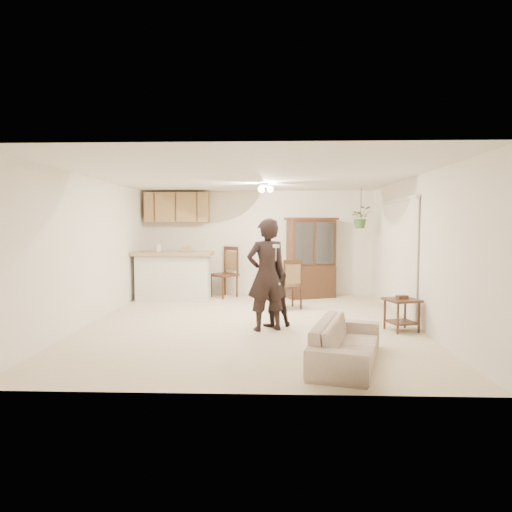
{
  "coord_description": "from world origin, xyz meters",
  "views": [
    {
      "loc": [
        0.36,
        -7.71,
        1.7
      ],
      "look_at": [
        0.07,
        0.4,
        1.14
      ],
      "focal_mm": 32.0,
      "sensor_mm": 36.0,
      "label": 1
    }
  ],
  "objects_px": {
    "sofa": "(346,334)",
    "side_table": "(402,314)",
    "adult": "(267,275)",
    "child": "(273,286)",
    "chair_bar": "(151,285)",
    "china_hutch": "(311,258)",
    "chair_hutch_right": "(289,295)",
    "chair_hutch_left": "(224,283)"
  },
  "relations": [
    {
      "from": "adult",
      "to": "chair_hutch_right",
      "type": "xyz_separation_m",
      "value": [
        0.42,
        1.92,
        -0.62
      ]
    },
    {
      "from": "sofa",
      "to": "china_hutch",
      "type": "height_order",
      "value": "china_hutch"
    },
    {
      "from": "chair_hutch_right",
      "to": "adult",
      "type": "bearing_deg",
      "value": 53.29
    },
    {
      "from": "chair_bar",
      "to": "chair_hutch_right",
      "type": "height_order",
      "value": "same"
    },
    {
      "from": "adult",
      "to": "child",
      "type": "relative_size",
      "value": 1.33
    },
    {
      "from": "side_table",
      "to": "chair_hutch_right",
      "type": "bearing_deg",
      "value": 132.49
    },
    {
      "from": "adult",
      "to": "child",
      "type": "distance_m",
      "value": 0.4
    },
    {
      "from": "child",
      "to": "china_hutch",
      "type": "relative_size",
      "value": 0.73
    },
    {
      "from": "side_table",
      "to": "chair_bar",
      "type": "xyz_separation_m",
      "value": [
        -4.89,
        3.22,
        0.01
      ]
    },
    {
      "from": "sofa",
      "to": "chair_bar",
      "type": "relative_size",
      "value": 1.87
    },
    {
      "from": "adult",
      "to": "china_hutch",
      "type": "bearing_deg",
      "value": -127.05
    },
    {
      "from": "china_hutch",
      "to": "chair_hutch_left",
      "type": "distance_m",
      "value": 2.11
    },
    {
      "from": "sofa",
      "to": "side_table",
      "type": "xyz_separation_m",
      "value": [
        1.15,
        1.73,
        -0.1
      ]
    },
    {
      "from": "adult",
      "to": "chair_hutch_left",
      "type": "height_order",
      "value": "adult"
    },
    {
      "from": "china_hutch",
      "to": "chair_hutch_right",
      "type": "relative_size",
      "value": 1.85
    },
    {
      "from": "adult",
      "to": "chair_bar",
      "type": "xyz_separation_m",
      "value": [
        -2.74,
        3.25,
        -0.62
      ]
    },
    {
      "from": "adult",
      "to": "side_table",
      "type": "xyz_separation_m",
      "value": [
        2.16,
        0.03,
        -0.63
      ]
    },
    {
      "from": "sofa",
      "to": "chair_hutch_left",
      "type": "xyz_separation_m",
      "value": [
        -2.04,
        5.01,
        -0.03
      ]
    },
    {
      "from": "chair_bar",
      "to": "china_hutch",
      "type": "bearing_deg",
      "value": -4.3
    },
    {
      "from": "sofa",
      "to": "chair_bar",
      "type": "bearing_deg",
      "value": 53.31
    },
    {
      "from": "child",
      "to": "side_table",
      "type": "bearing_deg",
      "value": 155.79
    },
    {
      "from": "sofa",
      "to": "china_hutch",
      "type": "xyz_separation_m",
      "value": [
        -0.02,
        4.99,
        0.55
      ]
    },
    {
      "from": "chair_bar",
      "to": "chair_hutch_left",
      "type": "xyz_separation_m",
      "value": [
        1.7,
        0.07,
        0.05
      ]
    },
    {
      "from": "chair_bar",
      "to": "chair_hutch_right",
      "type": "xyz_separation_m",
      "value": [
        3.16,
        -1.33,
        0.0
      ]
    },
    {
      "from": "adult",
      "to": "child",
      "type": "xyz_separation_m",
      "value": [
        0.11,
        0.31,
        -0.22
      ]
    },
    {
      "from": "sofa",
      "to": "adult",
      "type": "bearing_deg",
      "value": 46.83
    },
    {
      "from": "sofa",
      "to": "chair_bar",
      "type": "distance_m",
      "value": 6.2
    },
    {
      "from": "chair_hutch_left",
      "to": "side_table",
      "type": "bearing_deg",
      "value": -2.79
    },
    {
      "from": "sofa",
      "to": "chair_hutch_right",
      "type": "xyz_separation_m",
      "value": [
        -0.58,
        3.62,
        -0.08
      ]
    },
    {
      "from": "side_table",
      "to": "chair_hutch_right",
      "type": "height_order",
      "value": "chair_hutch_right"
    },
    {
      "from": "sofa",
      "to": "adult",
      "type": "relative_size",
      "value": 1.04
    },
    {
      "from": "sofa",
      "to": "chair_hutch_right",
      "type": "relative_size",
      "value": 1.87
    },
    {
      "from": "sofa",
      "to": "child",
      "type": "height_order",
      "value": "child"
    },
    {
      "from": "child",
      "to": "chair_bar",
      "type": "xyz_separation_m",
      "value": [
        -2.85,
        2.94,
        -0.39
      ]
    },
    {
      "from": "adult",
      "to": "china_hutch",
      "type": "xyz_separation_m",
      "value": [
        0.99,
        3.3,
        0.01
      ]
    },
    {
      "from": "chair_bar",
      "to": "child",
      "type": "bearing_deg",
      "value": -50.95
    },
    {
      "from": "china_hutch",
      "to": "chair_bar",
      "type": "distance_m",
      "value": 3.78
    },
    {
      "from": "adult",
      "to": "chair_hutch_right",
      "type": "height_order",
      "value": "adult"
    },
    {
      "from": "child",
      "to": "chair_hutch_right",
      "type": "distance_m",
      "value": 1.69
    },
    {
      "from": "sofa",
      "to": "child",
      "type": "xyz_separation_m",
      "value": [
        -0.89,
        2.0,
        0.31
      ]
    },
    {
      "from": "chair_hutch_left",
      "to": "chair_bar",
      "type": "bearing_deg",
      "value": -134.72
    },
    {
      "from": "child",
      "to": "chair_hutch_left",
      "type": "bearing_deg",
      "value": -85.61
    }
  ]
}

